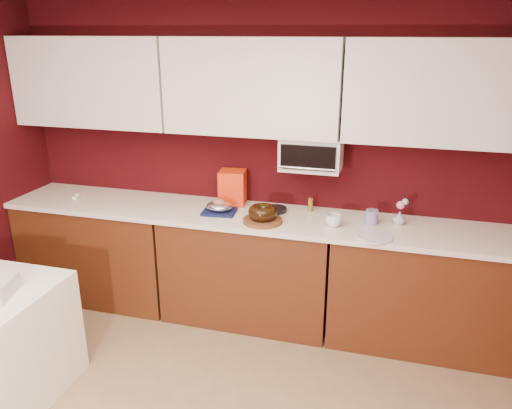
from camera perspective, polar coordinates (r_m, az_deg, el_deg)
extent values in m
cube|color=#3A070B|center=(4.04, 0.31, 5.06)|extent=(4.00, 0.02, 2.50)
cube|color=#542610|center=(4.57, -17.19, -5.00)|extent=(1.31, 0.58, 0.86)
cube|color=#542610|center=(4.04, -0.88, -7.34)|extent=(1.31, 0.58, 0.86)
cube|color=#542610|center=(3.92, 18.42, -9.32)|extent=(1.31, 0.58, 0.86)
cube|color=white|center=(3.86, -0.91, -1.37)|extent=(4.00, 0.62, 0.04)
cube|color=white|center=(4.33, -18.05, 13.19)|extent=(1.31, 0.33, 0.70)
cube|color=white|center=(3.77, -0.35, 13.32)|extent=(1.31, 0.33, 0.70)
cube|color=white|center=(3.64, 20.73, 11.89)|extent=(1.31, 0.33, 0.70)
cube|color=white|center=(3.78, 6.37, 5.89)|extent=(0.45, 0.30, 0.25)
cube|color=black|center=(3.62, 5.94, 5.33)|extent=(0.40, 0.02, 0.18)
cylinder|color=silver|center=(3.63, 5.86, 4.13)|extent=(0.42, 0.02, 0.02)
cylinder|color=brown|center=(3.68, 0.76, -1.86)|extent=(0.34, 0.34, 0.03)
torus|color=black|center=(3.66, 0.76, -0.89)|extent=(0.26, 0.26, 0.09)
cube|color=#131A47|center=(3.89, -4.22, -0.81)|extent=(0.27, 0.24, 0.02)
ellipsoid|color=white|center=(3.87, -4.23, -0.18)|extent=(0.24, 0.22, 0.08)
ellipsoid|color=tan|center=(3.86, -4.24, 0.17)|extent=(0.11, 0.09, 0.07)
cube|color=red|center=(4.04, -2.69, 1.96)|extent=(0.23, 0.21, 0.28)
cylinder|color=black|center=(3.91, 2.22, -0.58)|extent=(0.18, 0.18, 0.03)
imported|color=white|center=(3.64, 8.87, -1.68)|extent=(0.12, 0.12, 0.11)
cylinder|color=navy|center=(3.74, 13.07, -1.41)|extent=(0.11, 0.11, 0.11)
imported|color=#ACB3C3|center=(3.78, 16.06, -1.42)|extent=(0.09, 0.09, 0.11)
sphere|color=pink|center=(3.75, 16.19, -0.07)|extent=(0.06, 0.06, 0.06)
sphere|color=#90C6E7|center=(3.77, 16.68, 0.30)|extent=(0.05, 0.05, 0.05)
cylinder|color=white|center=(3.51, 13.47, -3.65)|extent=(0.30, 0.30, 0.01)
cylinder|color=#915D1A|center=(3.92, 6.24, -0.03)|extent=(0.04, 0.04, 0.11)
ellipsoid|color=white|center=(4.42, -20.05, 0.67)|extent=(0.05, 0.04, 0.04)
ellipsoid|color=white|center=(4.49, -19.79, 0.98)|extent=(0.06, 0.05, 0.04)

